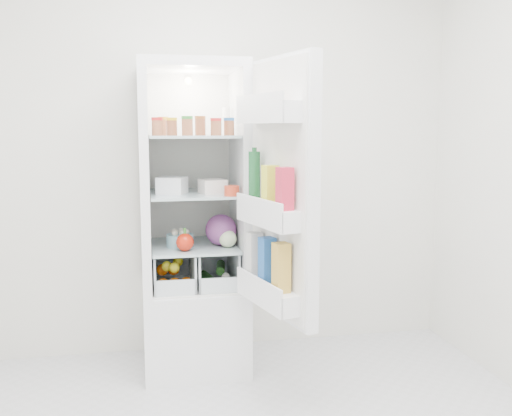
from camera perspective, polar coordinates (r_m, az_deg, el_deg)
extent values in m
cube|color=white|center=(3.64, -3.62, 5.98)|extent=(3.00, 0.02, 2.60)
cube|color=white|center=(3.53, -6.13, -11.52)|extent=(0.60, 0.60, 0.50)
cube|color=white|center=(3.35, -6.53, 13.90)|extent=(0.60, 0.60, 0.05)
cube|color=white|center=(3.62, -6.71, 3.15)|extent=(0.60, 0.05, 1.25)
cube|color=white|center=(3.33, -11.07, 2.64)|extent=(0.05, 0.60, 1.25)
cube|color=white|center=(3.38, -1.69, 2.85)|extent=(0.05, 0.60, 1.25)
cube|color=white|center=(3.59, -6.67, 3.11)|extent=(0.50, 0.01, 1.25)
sphere|color=white|center=(3.55, -6.79, 12.50)|extent=(0.05, 0.05, 0.05)
cube|color=#A4BCC1|center=(3.38, -6.21, -3.80)|extent=(0.49, 0.53, 0.01)
cube|color=#A4BCC1|center=(3.33, -6.30, 1.43)|extent=(0.49, 0.53, 0.02)
cube|color=#A4BCC1|center=(3.31, -6.38, 7.12)|extent=(0.49, 0.53, 0.02)
cylinder|color=#B21919|center=(3.16, -9.84, 7.92)|extent=(0.06, 0.06, 0.08)
cylinder|color=gold|center=(3.21, -8.43, 7.95)|extent=(0.06, 0.06, 0.08)
cylinder|color=#267226|center=(3.14, -6.88, 7.98)|extent=(0.06, 0.06, 0.08)
cylinder|color=brown|center=(3.24, -5.59, 8.00)|extent=(0.06, 0.06, 0.08)
cylinder|color=#B21919|center=(3.18, -4.02, 8.02)|extent=(0.06, 0.06, 0.08)
cylinder|color=#194C8C|center=(3.24, -2.72, 8.03)|extent=(0.06, 0.06, 0.08)
cylinder|color=#BF8C19|center=(3.39, -9.25, 7.94)|extent=(0.06, 0.06, 0.08)
cylinder|color=white|center=(3.45, -2.98, 8.67)|extent=(0.05, 0.05, 0.16)
cube|color=white|center=(3.27, -8.39, 2.25)|extent=(0.19, 0.19, 0.09)
cube|color=white|center=(3.27, -4.37, 2.18)|extent=(0.16, 0.16, 0.08)
cylinder|color=red|center=(3.14, -2.44, 1.74)|extent=(0.11, 0.11, 0.06)
sphere|color=#4D1C53|center=(3.34, -3.53, -2.19)|extent=(0.18, 0.18, 0.18)
sphere|color=red|center=(3.21, -7.12, -3.41)|extent=(0.10, 0.10, 0.10)
cylinder|color=#81B4C1|center=(3.32, -7.61, -3.24)|extent=(0.19, 0.19, 0.07)
sphere|color=beige|center=(3.28, -2.84, -3.09)|extent=(0.10, 0.10, 0.10)
sphere|color=orange|center=(3.30, -9.26, -7.55)|extent=(0.07, 0.07, 0.07)
sphere|color=orange|center=(3.30, -8.13, -7.52)|extent=(0.07, 0.07, 0.07)
sphere|color=orange|center=(3.30, -6.99, -7.48)|extent=(0.07, 0.07, 0.07)
sphere|color=orange|center=(3.40, -9.35, -6.12)|extent=(0.07, 0.07, 0.07)
sphere|color=orange|center=(3.40, -8.25, -6.09)|extent=(0.07, 0.07, 0.07)
sphere|color=yellow|center=(3.33, -8.90, -5.78)|extent=(0.06, 0.06, 0.06)
sphere|color=yellow|center=(3.44, -7.80, -5.31)|extent=(0.06, 0.06, 0.06)
sphere|color=yellow|center=(3.29, -8.17, -5.92)|extent=(0.06, 0.06, 0.06)
cylinder|color=#1F4918|center=(3.43, -4.78, -7.02)|extent=(0.09, 0.21, 0.05)
cylinder|color=#1F4918|center=(3.48, -3.56, -5.96)|extent=(0.08, 0.21, 0.05)
sphere|color=white|center=(3.32, -3.86, -7.53)|extent=(0.05, 0.05, 0.05)
sphere|color=white|center=(3.34, -3.05, -6.90)|extent=(0.05, 0.05, 0.05)
cube|color=white|center=(2.83, 2.78, 1.86)|extent=(0.21, 0.60, 1.30)
cube|color=white|center=(2.82, 2.16, 1.83)|extent=(0.15, 0.55, 1.26)
cube|color=white|center=(2.78, 1.27, 9.48)|extent=(0.23, 0.51, 0.10)
cube|color=white|center=(2.81, 1.24, -0.75)|extent=(0.23, 0.51, 0.10)
cube|color=white|center=(2.90, 1.21, -8.59)|extent=(0.23, 0.51, 0.10)
sphere|color=#955C43|center=(2.67, 2.34, 10.83)|extent=(0.05, 0.05, 0.05)
sphere|color=#955C43|center=(2.74, 1.55, 10.76)|extent=(0.05, 0.05, 0.05)
sphere|color=#955C43|center=(2.82, 0.80, 10.69)|extent=(0.05, 0.05, 0.05)
sphere|color=#955C43|center=(2.89, 0.09, 10.62)|extent=(0.05, 0.05, 0.05)
sphere|color=#955C43|center=(2.96, -0.59, 10.56)|extent=(0.05, 0.05, 0.05)
cylinder|color=#175128|center=(2.92, -0.16, 3.14)|extent=(0.06, 0.06, 0.26)
cube|color=yellow|center=(2.76, 1.42, 2.23)|extent=(0.08, 0.08, 0.20)
cube|color=red|center=(2.63, 2.89, 1.93)|extent=(0.08, 0.08, 0.20)
cube|color=silver|center=(2.99, -0.16, -4.73)|extent=(0.09, 0.09, 0.24)
cube|color=blue|center=(2.85, 1.12, -5.33)|extent=(0.09, 0.09, 0.24)
cube|color=gold|center=(2.72, 2.54, -5.98)|extent=(0.09, 0.09, 0.24)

